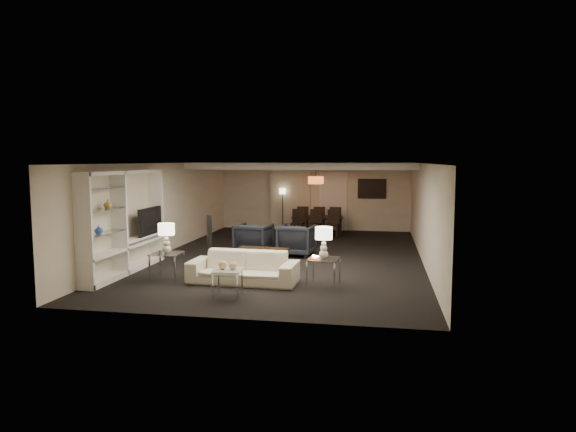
% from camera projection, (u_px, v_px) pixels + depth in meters
% --- Properties ---
extents(floor, '(11.00, 11.00, 0.00)m').
position_uv_depth(floor, '(288.00, 257.00, 13.77)').
color(floor, black).
rests_on(floor, ground).
extents(ceiling, '(7.00, 11.00, 0.02)m').
position_uv_depth(ceiling, '(288.00, 163.00, 13.50)').
color(ceiling, silver).
rests_on(ceiling, ground).
extents(wall_back, '(7.00, 0.02, 2.50)m').
position_uv_depth(wall_back, '(314.00, 196.00, 19.01)').
color(wall_back, '#C1B69B').
rests_on(wall_back, ground).
extents(wall_front, '(7.00, 0.02, 2.50)m').
position_uv_depth(wall_front, '(227.00, 243.00, 8.25)').
color(wall_front, '#C1B69B').
rests_on(wall_front, ground).
extents(wall_left, '(0.02, 11.00, 2.50)m').
position_uv_depth(wall_left, '(164.00, 208.00, 14.26)').
color(wall_left, '#C1B69B').
rests_on(wall_left, ground).
extents(wall_right, '(0.02, 11.00, 2.50)m').
position_uv_depth(wall_right, '(423.00, 213.00, 13.01)').
color(wall_right, '#C1B69B').
rests_on(wall_right, ground).
extents(ceiling_soffit, '(7.00, 4.00, 0.20)m').
position_uv_depth(ceiling_soffit, '(307.00, 166.00, 16.93)').
color(ceiling_soffit, silver).
rests_on(ceiling_soffit, ceiling).
extents(curtains, '(1.50, 0.12, 2.40)m').
position_uv_depth(curtains, '(290.00, 197.00, 19.10)').
color(curtains, beige).
rests_on(curtains, wall_back).
extents(door, '(0.90, 0.05, 2.10)m').
position_uv_depth(door, '(333.00, 202.00, 18.88)').
color(door, silver).
rests_on(door, wall_back).
extents(painting, '(0.95, 0.04, 0.65)m').
position_uv_depth(painting, '(372.00, 189.00, 18.57)').
color(painting, '#142D38').
rests_on(painting, wall_back).
extents(media_unit, '(0.38, 3.40, 2.35)m').
position_uv_depth(media_unit, '(125.00, 222.00, 11.69)').
color(media_unit, white).
rests_on(media_unit, wall_left).
extents(pendant_light, '(0.52, 0.52, 0.24)m').
position_uv_depth(pendant_light, '(316.00, 180.00, 16.93)').
color(pendant_light, '#D8591E').
rests_on(pendant_light, ceiling_soffit).
extents(sofa, '(2.31, 0.98, 0.67)m').
position_uv_depth(sofa, '(243.00, 267.00, 10.80)').
color(sofa, beige).
rests_on(sofa, floor).
extents(coffee_table, '(1.32, 0.86, 0.45)m').
position_uv_depth(coffee_table, '(261.00, 258.00, 12.37)').
color(coffee_table, black).
rests_on(coffee_table, floor).
extents(armchair_left, '(1.02, 1.04, 0.85)m').
position_uv_depth(armchair_left, '(254.00, 239.00, 14.12)').
color(armchair_left, black).
rests_on(armchair_left, floor).
extents(armchair_right, '(1.00, 1.02, 0.85)m').
position_uv_depth(armchair_right, '(297.00, 240.00, 13.91)').
color(armchair_right, black).
rests_on(armchair_right, floor).
extents(side_table_left, '(0.64, 0.64, 0.58)m').
position_uv_depth(side_table_left, '(167.00, 266.00, 11.10)').
color(side_table_left, silver).
rests_on(side_table_left, floor).
extents(side_table_right, '(0.69, 0.69, 0.58)m').
position_uv_depth(side_table_right, '(324.00, 272.00, 10.50)').
color(side_table_right, white).
rests_on(side_table_right, floor).
extents(table_lamp_left, '(0.35, 0.35, 0.65)m').
position_uv_depth(table_lamp_left, '(167.00, 238.00, 11.04)').
color(table_lamp_left, beige).
rests_on(table_lamp_left, side_table_left).
extents(table_lamp_right, '(0.39, 0.39, 0.65)m').
position_uv_depth(table_lamp_right, '(324.00, 243.00, 10.43)').
color(table_lamp_right, white).
rests_on(table_lamp_right, side_table_right).
extents(marble_table, '(0.56, 0.56, 0.52)m').
position_uv_depth(marble_table, '(228.00, 283.00, 9.73)').
color(marble_table, silver).
rests_on(marble_table, floor).
extents(gold_gourd_a, '(0.17, 0.17, 0.17)m').
position_uv_depth(gold_gourd_a, '(223.00, 265.00, 9.71)').
color(gold_gourd_a, '#E5B679').
rests_on(gold_gourd_a, marble_table).
extents(gold_gourd_b, '(0.15, 0.15, 0.15)m').
position_uv_depth(gold_gourd_b, '(233.00, 266.00, 9.67)').
color(gold_gourd_b, '#D3B870').
rests_on(gold_gourd_b, marble_table).
extents(television, '(1.17, 0.15, 0.67)m').
position_uv_depth(television, '(145.00, 221.00, 12.64)').
color(television, black).
rests_on(television, media_unit).
extents(vase_blue, '(0.17, 0.17, 0.18)m').
position_uv_depth(vase_blue, '(99.00, 230.00, 10.60)').
color(vase_blue, '#2856B0').
rests_on(vase_blue, media_unit).
extents(vase_amber, '(0.18, 0.18, 0.19)m').
position_uv_depth(vase_amber, '(108.00, 204.00, 10.94)').
color(vase_amber, '#B1903B').
rests_on(vase_amber, media_unit).
extents(floor_speaker, '(0.16, 0.16, 1.14)m').
position_uv_depth(floor_speaker, '(209.00, 236.00, 13.56)').
color(floor_speaker, black).
rests_on(floor_speaker, floor).
extents(dining_table, '(1.89, 1.21, 0.62)m').
position_uv_depth(dining_table, '(317.00, 225.00, 17.89)').
color(dining_table, black).
rests_on(dining_table, floor).
extents(chair_nl, '(0.44, 0.44, 0.93)m').
position_uv_depth(chair_nl, '(297.00, 223.00, 17.35)').
color(chair_nl, black).
rests_on(chair_nl, floor).
extents(chair_nm, '(0.48, 0.48, 0.93)m').
position_uv_depth(chair_nm, '(315.00, 223.00, 17.24)').
color(chair_nm, black).
rests_on(chair_nm, floor).
extents(chair_nr, '(0.46, 0.46, 0.93)m').
position_uv_depth(chair_nr, '(333.00, 224.00, 17.13)').
color(chair_nr, black).
rests_on(chair_nr, floor).
extents(chair_fl, '(0.47, 0.47, 0.93)m').
position_uv_depth(chair_fl, '(303.00, 219.00, 18.62)').
color(chair_fl, black).
rests_on(chair_fl, floor).
extents(chair_fm, '(0.47, 0.47, 0.93)m').
position_uv_depth(chair_fm, '(319.00, 219.00, 18.51)').
color(chair_fm, black).
rests_on(chair_fm, floor).
extents(chair_fr, '(0.44, 0.44, 0.93)m').
position_uv_depth(chair_fr, '(336.00, 219.00, 18.40)').
color(chair_fr, black).
rests_on(chair_fr, floor).
extents(floor_lamp, '(0.25, 0.25, 1.54)m').
position_uv_depth(floor_lamp, '(283.00, 209.00, 18.98)').
color(floor_lamp, black).
rests_on(floor_lamp, floor).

